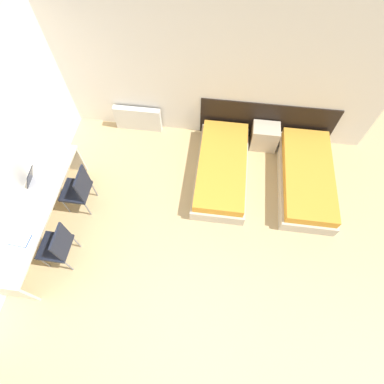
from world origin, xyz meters
The scene contains 13 objects.
ground_plane centered at (0.00, 0.00, 0.00)m, with size 20.00×20.00×0.00m, color tan.
wall_back centered at (0.00, 4.02, 1.35)m, with size 6.19×0.05×2.70m.
wall_left centered at (-2.62, 2.00, 1.35)m, with size 0.05×5.00×2.70m.
headboard_panel centered at (1.21, 3.98, 0.43)m, with size 2.54×0.03×0.87m.
bed_near_window centered at (0.45, 2.95, 0.20)m, with size 0.92×1.99×0.41m.
bed_near_door centered at (1.96, 2.95, 0.20)m, with size 0.92×1.99×0.41m.
nightstand centered at (1.21, 3.77, 0.25)m, with size 0.50×0.37×0.51m.
radiator centered at (-1.30, 3.90, 0.27)m, with size 0.93×0.12×0.54m.
desk centered at (-2.31, 1.55, 0.58)m, with size 0.57×2.40×0.72m.
chair_near_laptop centered at (-1.84, 2.04, 0.52)m, with size 0.45×0.45×0.96m.
chair_near_notebook centered at (-1.84, 1.07, 0.52)m, with size 0.45×0.45×0.96m.
laptop centered at (-2.39, 1.95, 0.79)m, with size 0.36×0.27×0.32m.
open_notebook centered at (-2.29, 1.02, 0.73)m, with size 0.29×0.22×0.02m.
Camera 1 is at (0.30, -0.19, 4.70)m, focal length 28.00 mm.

